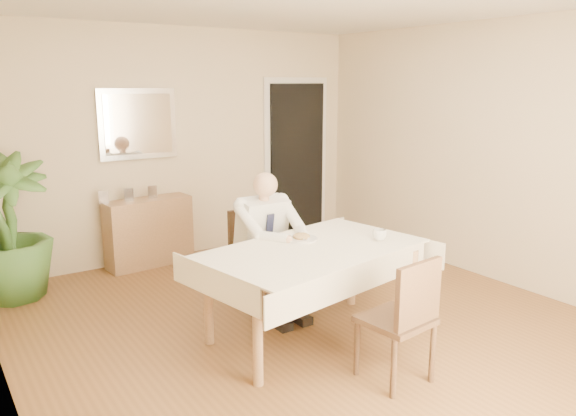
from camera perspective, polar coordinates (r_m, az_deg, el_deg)
room at (r=4.42m, az=2.54°, el=3.60°), size 5.00×5.02×2.60m
doorway at (r=7.33m, az=0.86°, el=4.90°), size 0.96×0.07×2.10m
mirror at (r=6.34m, az=-14.99°, el=8.24°), size 0.86×0.04×0.76m
dining_table at (r=4.35m, az=2.53°, el=-5.10°), size 1.89×1.30×0.75m
chair_far at (r=5.11m, az=-3.36°, el=-4.47°), size 0.42×0.42×0.88m
chair_near at (r=3.84m, az=11.76°, el=-10.53°), size 0.46×0.46×0.89m
seated_man at (r=4.81m, az=-1.66°, el=-3.04°), size 0.48×0.72×1.24m
plate at (r=4.53m, az=1.37°, el=-3.16°), size 0.26×0.26×0.02m
food at (r=4.52m, az=1.37°, el=-2.89°), size 0.14×0.14×0.06m
knife at (r=4.50m, az=2.23°, el=-3.05°), size 0.01×0.13×0.01m
fork at (r=4.45m, az=1.40°, el=-3.20°), size 0.01×0.13×0.01m
coffee_mug at (r=4.56m, az=9.30°, el=-2.72°), size 0.15×0.15×0.09m
sideboard at (r=6.39m, az=-13.95°, el=-2.39°), size 0.96×0.39×0.75m
photo_frame_left at (r=6.18m, az=-18.25°, el=1.05°), size 0.10×0.02×0.14m
photo_frame_center at (r=6.23m, az=-15.88°, el=1.31°), size 0.10×0.02×0.14m
photo_frame_right at (r=6.32m, az=-13.62°, el=1.58°), size 0.10×0.02×0.14m
potted_palm at (r=5.78m, az=-26.58°, el=-1.83°), size 0.84×0.84×1.36m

